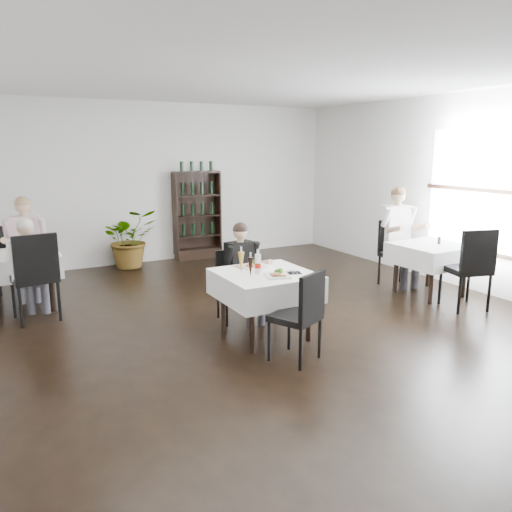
{
  "coord_description": "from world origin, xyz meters",
  "views": [
    {
      "loc": [
        -3.02,
        -4.81,
        2.17
      ],
      "look_at": [
        -0.31,
        0.2,
        0.93
      ],
      "focal_mm": 35.0,
      "sensor_mm": 36.0,
      "label": 1
    }
  ],
  "objects": [
    {
      "name": "main_chair_far",
      "position": [
        -0.35,
        0.73,
        0.51
      ],
      "size": [
        0.45,
        0.45,
        0.89
      ],
      "color": "black",
      "rests_on": "ground"
    },
    {
      "name": "right_table",
      "position": [
        2.7,
        0.3,
        0.62
      ],
      "size": [
        0.98,
        0.98,
        0.77
      ],
      "color": "black",
      "rests_on": "ground"
    },
    {
      "name": "coke_bottle",
      "position": [
        -0.4,
        -0.01,
        0.88
      ],
      "size": [
        0.07,
        0.07,
        0.28
      ],
      "color": "silver",
      "rests_on": "main_table"
    },
    {
      "name": "right_chair_near",
      "position": [
        2.6,
        -0.47,
        0.64
      ],
      "size": [
        0.64,
        0.64,
        1.13
      ],
      "color": "black",
      "rests_on": "ground"
    },
    {
      "name": "right_chair_far",
      "position": [
        2.62,
        0.95,
        0.6
      ],
      "size": [
        0.54,
        0.54,
        1.04
      ],
      "color": "black",
      "rests_on": "ground"
    },
    {
      "name": "pepper_mill",
      "position": [
        2.81,
        0.27,
        0.83
      ],
      "size": [
        0.05,
        0.05,
        0.11
      ],
      "primitive_type": "cylinder",
      "rotation": [
        0.0,
        0.0,
        0.23
      ],
      "color": "black",
      "rests_on": "right_table"
    },
    {
      "name": "left_chair_near",
      "position": [
        -2.58,
        1.81,
        0.65
      ],
      "size": [
        0.58,
        0.59,
        1.14
      ],
      "color": "black",
      "rests_on": "ground"
    },
    {
      "name": "diner_right_far",
      "position": [
        2.69,
        0.97,
        0.91
      ],
      "size": [
        0.61,
        0.62,
        1.58
      ],
      "color": "#403F47",
      "rests_on": "ground"
    },
    {
      "name": "room_shell",
      "position": [
        0.0,
        0.0,
        1.5
      ],
      "size": [
        9.0,
        9.0,
        9.0
      ],
      "color": "black",
      "rests_on": "ground"
    },
    {
      "name": "diner_main",
      "position": [
        -0.29,
        0.57,
        0.74
      ],
      "size": [
        0.52,
        0.54,
        1.27
      ],
      "color": "#403F47",
      "rests_on": "ground"
    },
    {
      "name": "napkin_cutlery",
      "position": [
        -0.03,
        -0.18,
        0.78
      ],
      "size": [
        0.2,
        0.18,
        0.02
      ],
      "color": "black",
      "rests_on": "main_table"
    },
    {
      "name": "main_chair_near",
      "position": [
        -0.32,
        -0.79,
        0.55
      ],
      "size": [
        0.58,
        0.58,
        0.96
      ],
      "color": "black",
      "rests_on": "ground"
    },
    {
      "name": "pilsner_dark",
      "position": [
        -0.54,
        -0.1,
        0.88
      ],
      "size": [
        0.07,
        0.07,
        0.28
      ],
      "color": "black",
      "rests_on": "main_table"
    },
    {
      "name": "diner_left_near",
      "position": [
        -2.62,
        1.89,
        0.77
      ],
      "size": [
        0.56,
        0.6,
        1.33
      ],
      "color": "#403F47",
      "rests_on": "ground"
    },
    {
      "name": "window_right",
      "position": [
        3.48,
        0.0,
        1.5
      ],
      "size": [
        0.06,
        2.3,
        1.85
      ],
      "color": "white",
      "rests_on": "room_shell"
    },
    {
      "name": "potted_tree",
      "position": [
        -0.78,
        4.2,
        0.54
      ],
      "size": [
        1.01,
        0.88,
        1.08
      ],
      "primitive_type": "imported",
      "rotation": [
        0.0,
        0.0,
        0.04
      ],
      "color": "#29561D",
      "rests_on": "ground"
    },
    {
      "name": "plate_near",
      "position": [
        -0.26,
        -0.23,
        0.79
      ],
      "size": [
        0.33,
        0.33,
        0.08
      ],
      "color": "white",
      "rests_on": "main_table"
    },
    {
      "name": "main_table",
      "position": [
        -0.3,
        0.0,
        0.62
      ],
      "size": [
        1.03,
        1.03,
        0.77
      ],
      "color": "black",
      "rests_on": "ground"
    },
    {
      "name": "wine_shelf",
      "position": [
        0.6,
        4.31,
        0.85
      ],
      "size": [
        0.9,
        0.28,
        1.75
      ],
      "color": "black",
      "rests_on": "ground"
    },
    {
      "name": "pilsner_lager",
      "position": [
        -0.56,
        0.09,
        0.9
      ],
      "size": [
        0.07,
        0.07,
        0.31
      ],
      "color": "gold",
      "rests_on": "main_table"
    },
    {
      "name": "plate_far",
      "position": [
        -0.3,
        0.28,
        0.79
      ],
      "size": [
        0.28,
        0.28,
        0.08
      ],
      "color": "white",
      "rests_on": "main_table"
    },
    {
      "name": "left_chair_far",
      "position": [
        -2.77,
        3.19,
        0.6
      ],
      "size": [
        0.51,
        0.52,
        1.04
      ],
      "color": "black",
      "rests_on": "ground"
    },
    {
      "name": "left_table",
      "position": [
        -2.7,
        2.5,
        0.62
      ],
      "size": [
        0.98,
        0.98,
        0.77
      ],
      "color": "black",
      "rests_on": "ground"
    },
    {
      "name": "diner_left_far",
      "position": [
        -2.58,
        2.98,
        0.86
      ],
      "size": [
        0.6,
        0.62,
        1.49
      ],
      "color": "#403F47",
      "rests_on": "ground"
    }
  ]
}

